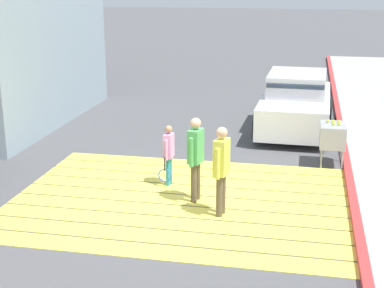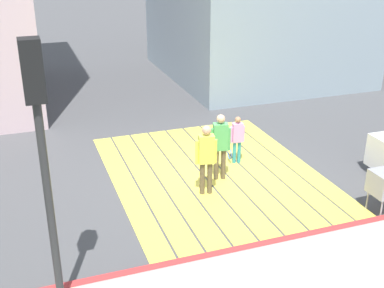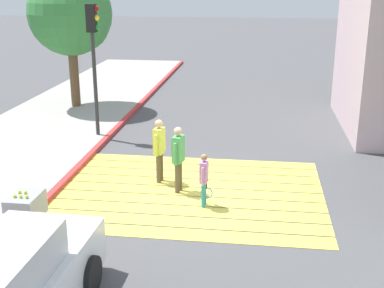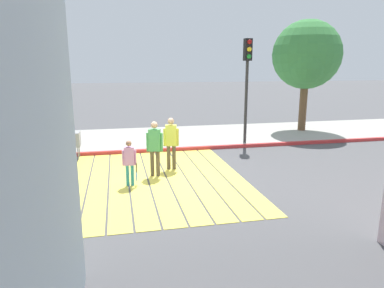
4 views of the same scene
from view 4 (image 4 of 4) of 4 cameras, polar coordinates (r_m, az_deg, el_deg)
ground_plane at (r=10.08m, az=-5.74°, el=-5.80°), size 120.00×120.00×0.00m
crosswalk_stripes at (r=10.08m, az=-5.74°, el=-5.77°), size 6.40×4.90×0.01m
sidewalk_west at (r=15.46m, az=-8.19°, el=0.92°), size 4.80×40.00×0.12m
curb_painted at (r=13.17m, az=-7.41°, el=-1.10°), size 0.16×40.00×0.13m
traffic_light_corner at (r=14.04m, az=9.12°, el=11.95°), size 0.39×0.28×4.24m
street_tree at (r=17.46m, az=18.42°, el=13.55°), size 3.20×3.20×5.32m
tennis_ball_cart at (r=12.76m, az=-19.79°, el=0.70°), size 0.56×0.80×1.02m
pedestrian_adult_lead at (r=10.73m, az=-3.48°, el=0.69°), size 0.27×0.48×1.65m
pedestrian_adult_trailing at (r=10.10m, az=-6.19°, el=-0.14°), size 0.28×0.47×1.64m
pedestrian_child_with_racket at (r=9.43m, az=-10.25°, el=-2.75°), size 0.29×0.39×1.26m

